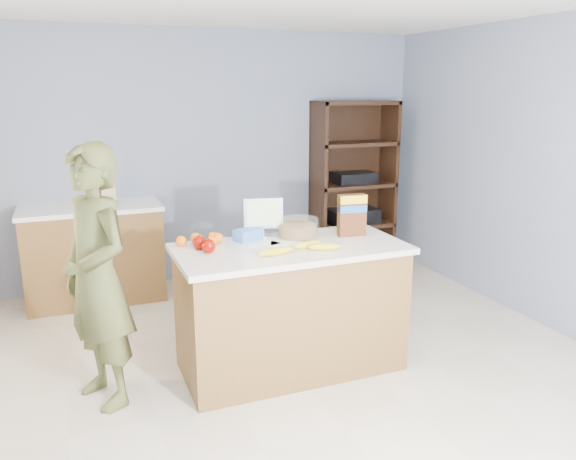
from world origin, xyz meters
name	(u,v)px	position (x,y,z in m)	size (l,w,h in m)	color
floor	(307,386)	(0.00, 0.00, 0.00)	(4.50, 5.00, 0.02)	beige
walls	(310,138)	(0.00, 0.00, 1.65)	(4.52, 5.02, 2.51)	gray
counter_peninsula	(291,312)	(0.00, 0.30, 0.42)	(1.56, 0.76, 0.90)	brown
back_cabinet	(94,253)	(-1.20, 2.20, 0.45)	(1.24, 0.62, 0.90)	brown
shelving_unit	(351,187)	(1.55, 2.35, 0.86)	(0.90, 0.40, 1.80)	black
person	(97,278)	(-1.26, 0.34, 0.82)	(0.60, 0.39, 1.64)	#4D5027
knife_block	(108,193)	(-1.04, 2.11, 1.02)	(0.12, 0.10, 0.31)	tan
envelopes	(276,244)	(-0.08, 0.38, 0.90)	(0.40, 0.21, 0.00)	white
bananas	(296,248)	(-0.02, 0.15, 0.92)	(0.58, 0.19, 0.05)	yellow
apples	(204,244)	(-0.58, 0.39, 0.95)	(0.13, 0.19, 0.09)	#800801
oranges	(203,240)	(-0.55, 0.54, 0.94)	(0.32, 0.20, 0.07)	orange
blue_carton	(248,235)	(-0.23, 0.55, 0.94)	(0.18, 0.12, 0.08)	blue
salad_bowl	(298,229)	(0.14, 0.51, 0.96)	(0.30, 0.30, 0.13)	#267219
tv	(263,215)	(-0.09, 0.60, 1.06)	(0.28, 0.12, 0.28)	silver
cereal_box	(352,212)	(0.51, 0.39, 1.08)	(0.21, 0.10, 0.30)	#592B14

